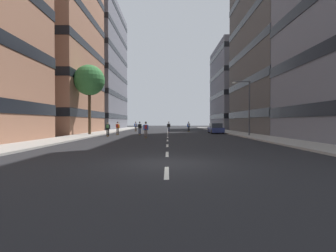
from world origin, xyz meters
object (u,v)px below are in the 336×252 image
object	(u,v)px
parked_car_near	(216,129)
skater_4	(118,127)
street_tree_near	(90,81)
skater_1	(140,127)
skater_3	(169,126)
skater_6	(146,129)
skater_5	(189,126)
skater_0	(108,128)
streetlamp_right	(247,102)
skater_2	(136,126)

from	to	relation	value
parked_car_near	skater_4	size ratio (longest dim) A/B	2.47
street_tree_near	skater_1	world-z (taller)	street_tree_near
skater_3	skater_6	xyz separation A→B (m)	(-2.51, -14.22, 0.03)
skater_3	skater_5	bearing A→B (deg)	45.04
skater_0	skater_3	bearing A→B (deg)	57.19
street_tree_near	skater_0	world-z (taller)	street_tree_near
streetlamp_right	skater_6	bearing A→B (deg)	-165.55
streetlamp_right	skater_5	xyz separation A→B (m)	(-5.69, 14.75, -3.12)
skater_1	skater_6	distance (m)	7.47
streetlamp_right	skater_4	distance (m)	16.90
street_tree_near	skater_1	size ratio (longest dim) A/B	5.03
skater_2	skater_3	bearing A→B (deg)	-39.11
parked_car_near	skater_2	xyz separation A→B (m)	(-13.08, 8.22, 0.32)
streetlamp_right	skater_3	size ratio (longest dim) A/B	3.65
skater_3	skater_5	distance (m)	5.04
skater_2	streetlamp_right	bearing A→B (deg)	-46.48
parked_car_near	skater_5	size ratio (longest dim) A/B	2.47
skater_5	skater_0	bearing A→B (deg)	-126.10
parked_car_near	street_tree_near	size ratio (longest dim) A/B	0.49
parked_car_near	skater_6	bearing A→B (deg)	-131.34
skater_0	streetlamp_right	bearing A→B (deg)	0.51
skater_0	skater_2	bearing A→B (deg)	85.47
streetlamp_right	skater_6	size ratio (longest dim) A/B	3.65
skater_2	skater_5	size ratio (longest dim) A/B	1.00
street_tree_near	skater_4	bearing A→B (deg)	21.64
skater_0	skater_4	distance (m)	3.99
parked_car_near	skater_4	bearing A→B (deg)	-163.95
streetlamp_right	skater_1	distance (m)	14.27
skater_2	skater_3	xyz separation A→B (m)	(6.02, -4.89, -0.03)
skater_0	skater_1	xyz separation A→B (m)	(3.31, 4.44, -0.03)
skater_1	streetlamp_right	bearing A→B (deg)	-17.98
skater_1	skater_3	world-z (taller)	same
skater_4	streetlamp_right	bearing A→B (deg)	-13.33
street_tree_near	streetlamp_right	world-z (taller)	street_tree_near
skater_1	skater_3	xyz separation A→B (m)	(3.99, 6.89, 0.00)
skater_1	skater_5	world-z (taller)	same
street_tree_near	skater_4	size ratio (longest dim) A/B	5.03
skater_1	skater_4	size ratio (longest dim) A/B	1.00
parked_car_near	skater_6	distance (m)	14.50
parked_car_near	skater_0	size ratio (longest dim) A/B	2.47
skater_2	skater_5	world-z (taller)	same
skater_6	skater_0	bearing A→B (deg)	148.96
skater_1	skater_2	world-z (taller)	same
skater_3	skater_6	bearing A→B (deg)	-100.02
parked_car_near	skater_5	world-z (taller)	skater_5
streetlamp_right	skater_2	bearing A→B (deg)	133.52
skater_3	skater_0	bearing A→B (deg)	-122.81
streetlamp_right	skater_6	distance (m)	12.54
street_tree_near	skater_0	xyz separation A→B (m)	(2.98, -2.64, -6.07)
skater_2	skater_3	distance (m)	7.76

